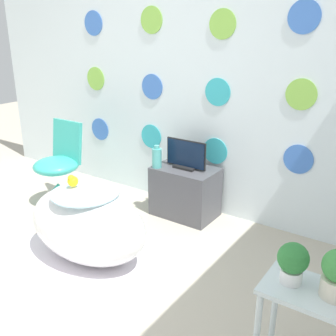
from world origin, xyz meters
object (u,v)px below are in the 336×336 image
object	(u,v)px
vase	(157,158)
tv	(186,156)
bathtub	(88,224)
chair	(58,179)
potted_plant_left	(293,261)

from	to	relation	value
vase	tv	bearing A→B (deg)	29.87
bathtub	chair	size ratio (longest dim) A/B	1.24
vase	chair	bearing A→B (deg)	-158.10
chair	vase	xyz separation A→B (m)	(0.90, 0.36, 0.28)
potted_plant_left	bathtub	bearing A→B (deg)	173.63
chair	vase	distance (m)	1.01
bathtub	chair	distance (m)	1.04
chair	vase	world-z (taller)	chair
tv	vase	bearing A→B (deg)	-150.13
bathtub	vase	world-z (taller)	vase
vase	potted_plant_left	bearing A→B (deg)	-34.13
chair	potted_plant_left	bearing A→B (deg)	-15.53
chair	potted_plant_left	size ratio (longest dim) A/B	3.93
tv	chair	bearing A→B (deg)	-156.45
tv	potted_plant_left	size ratio (longest dim) A/B	1.92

